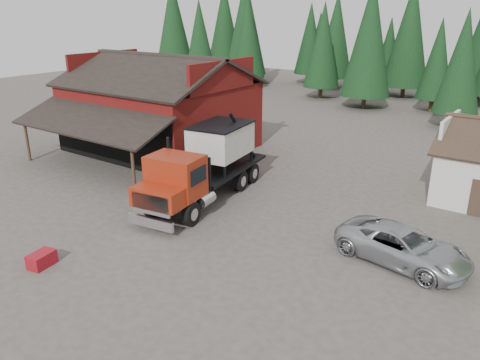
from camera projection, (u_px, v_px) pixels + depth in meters
The scene contains 9 objects.
ground at pixel (182, 229), 22.96m from camera, with size 120.00×120.00×0.00m, color #4E443D.
red_barn at pixel (160, 114), 35.59m from camera, with size 12.80×13.63×7.18m.
conifer_backdrop at pixel (421, 101), 55.19m from camera, with size 76.00×16.00×16.00m, color black, non-canonical shape.
near_pine_a at pixel (200, 44), 54.17m from camera, with size 4.40×4.40×11.40m.
near_pine_b at pixel (462, 62), 40.71m from camera, with size 3.96×3.96×10.40m.
near_pine_d at pixel (369, 38), 48.69m from camera, with size 5.28×5.28×13.40m.
feed_truck at pixel (206, 162), 25.99m from camera, with size 4.09×10.49×4.61m.
silver_car at pixel (403, 246), 19.70m from camera, with size 2.58×5.60×1.56m, color #B6BABF.
equip_box at pixel (42, 259), 19.60m from camera, with size 0.70×1.10×0.60m, color maroon.
Camera 1 is at (14.27, -15.31, 10.15)m, focal length 35.00 mm.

